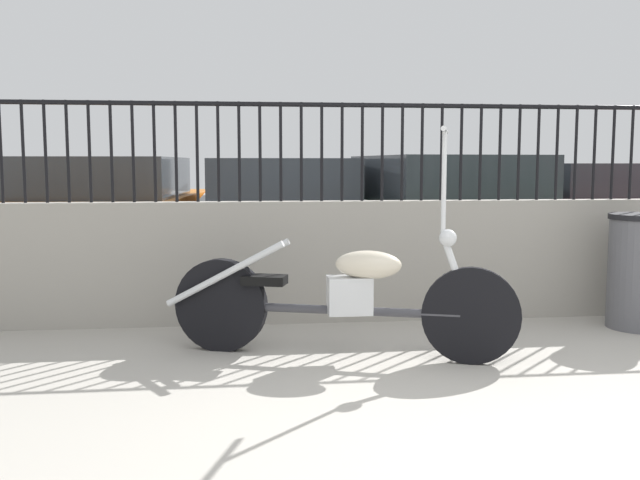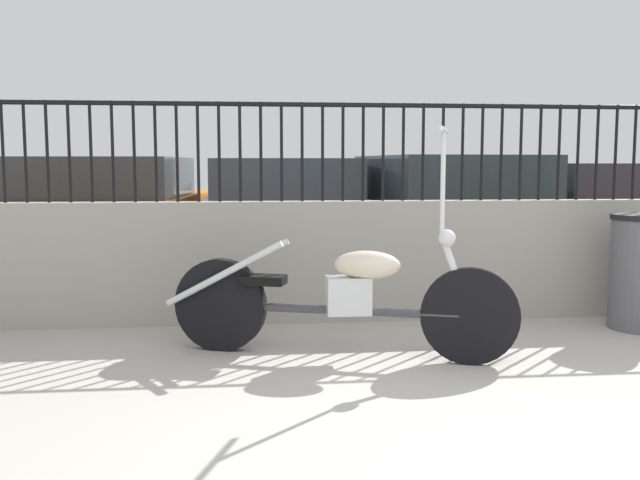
# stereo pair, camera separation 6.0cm
# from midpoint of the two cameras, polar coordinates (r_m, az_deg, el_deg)

# --- Properties ---
(low_wall) EXTENTS (8.58, 0.18, 0.95)m
(low_wall) POSITION_cam_midpoint_polar(r_m,az_deg,el_deg) (5.73, 6.96, -1.59)
(low_wall) COLOR #9E998E
(low_wall) RESTS_ON ground_plane
(fence_railing) EXTENTS (8.58, 0.04, 0.76)m
(fence_railing) POSITION_cam_midpoint_polar(r_m,az_deg,el_deg) (5.68, 7.09, 8.15)
(fence_railing) COLOR black
(fence_railing) RESTS_ON low_wall
(motorcycle_dark_grey) EXTENTS (2.21, 0.90, 1.46)m
(motorcycle_dark_grey) POSITION_cam_midpoint_polar(r_m,az_deg,el_deg) (4.59, 0.15, -4.45)
(motorcycle_dark_grey) COLOR black
(motorcycle_dark_grey) RESTS_ON ground_plane
(car_orange) EXTENTS (2.16, 4.51, 1.31)m
(car_orange) POSITION_cam_midpoint_polar(r_m,az_deg,el_deg) (8.72, -16.77, 2.12)
(car_orange) COLOR black
(car_orange) RESTS_ON ground_plane
(car_white) EXTENTS (1.91, 4.03, 1.30)m
(car_white) POSITION_cam_midpoint_polar(r_m,az_deg,el_deg) (8.65, -3.51, 2.28)
(car_white) COLOR black
(car_white) RESTS_ON ground_plane
(car_green) EXTENTS (2.27, 4.68, 1.33)m
(car_green) POSITION_cam_midpoint_polar(r_m,az_deg,el_deg) (8.44, 9.35, 2.18)
(car_green) COLOR black
(car_green) RESTS_ON ground_plane
(car_red) EXTENTS (2.06, 4.40, 1.24)m
(car_red) POSITION_cam_midpoint_polar(r_m,az_deg,el_deg) (9.58, 19.85, 2.18)
(car_red) COLOR black
(car_red) RESTS_ON ground_plane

